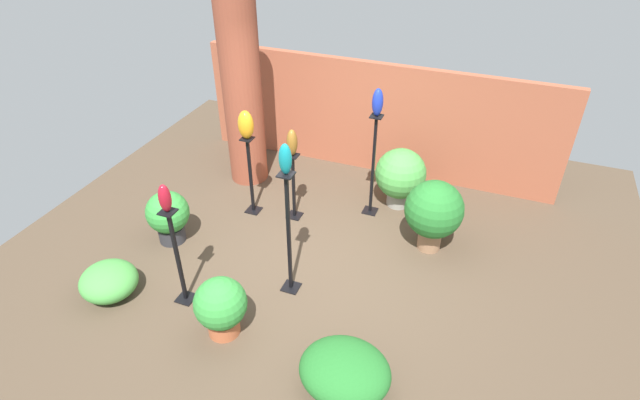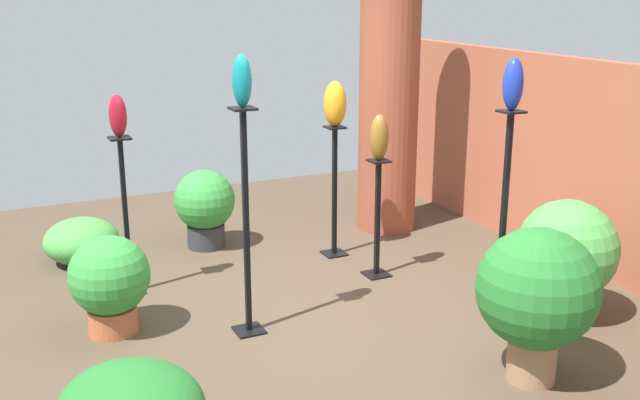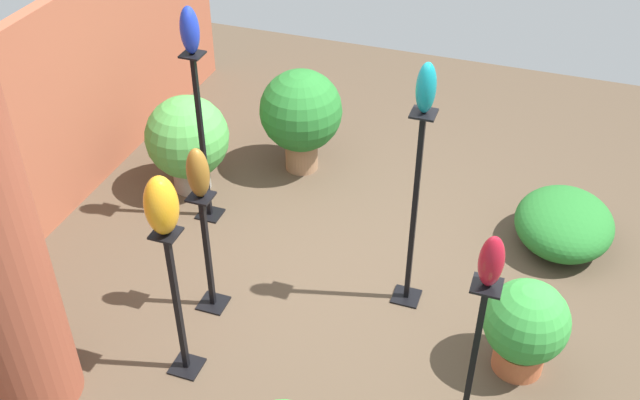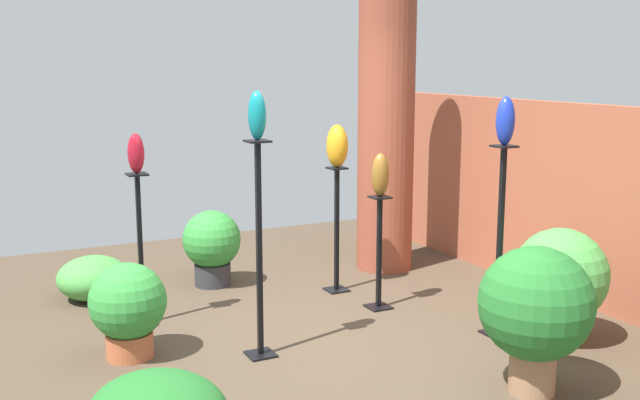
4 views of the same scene
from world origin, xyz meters
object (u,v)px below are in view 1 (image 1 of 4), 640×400
(art_vase_ruby, at_px, (165,198))
(pedestal_teal, at_px, (289,239))
(pedestal_cobalt, at_px, (373,170))
(potted_plant_mid_right, at_px, (400,175))
(potted_plant_back_center, at_px, (221,306))
(potted_plant_walkway_edge, at_px, (168,215))
(art_vase_teal, at_px, (285,159))
(art_vase_cobalt, at_px, (378,102))
(potted_plant_near_pillar, at_px, (434,211))
(art_vase_bronze, at_px, (292,143))
(pedestal_bronze, at_px, (294,190))
(pedestal_ruby, at_px, (178,261))
(pedestal_amber, at_px, (251,179))
(brick_pillar, at_px, (242,94))
(art_vase_amber, at_px, (246,125))

(art_vase_ruby, bearing_deg, pedestal_teal, 29.77)
(pedestal_cobalt, height_order, potted_plant_mid_right, pedestal_cobalt)
(potted_plant_back_center, bearing_deg, potted_plant_walkway_edge, 142.17)
(art_vase_teal, xyz_separation_m, potted_plant_walkway_edge, (-1.84, 0.25, -1.35))
(art_vase_cobalt, relative_size, potted_plant_near_pillar, 0.38)
(art_vase_cobalt, bearing_deg, art_vase_bronze, -152.74)
(art_vase_bronze, bearing_deg, pedestal_bronze, 0.00)
(pedestal_bronze, height_order, art_vase_cobalt, art_vase_cobalt)
(pedestal_teal, bearing_deg, art_vase_bronze, 112.02)
(pedestal_bronze, bearing_deg, potted_plant_mid_right, 32.53)
(pedestal_ruby, distance_m, potted_plant_near_pillar, 3.12)
(potted_plant_walkway_edge, bearing_deg, art_vase_bronze, 39.67)
(pedestal_amber, bearing_deg, potted_plant_walkway_edge, -125.24)
(pedestal_bronze, xyz_separation_m, art_vase_cobalt, (0.97, 0.50, 1.24))
(pedestal_cobalt, height_order, potted_plant_back_center, pedestal_cobalt)
(potted_plant_near_pillar, bearing_deg, pedestal_bronze, -179.70)
(pedestal_ruby, bearing_deg, art_vase_bronze, 74.95)
(pedestal_bronze, relative_size, art_vase_teal, 2.90)
(brick_pillar, relative_size, potted_plant_mid_right, 3.16)
(potted_plant_back_center, bearing_deg, pedestal_amber, 109.51)
(pedestal_amber, xyz_separation_m, art_vase_ruby, (0.08, -1.84, 0.88))
(art_vase_teal, bearing_deg, pedestal_teal, 90.00)
(pedestal_bronze, relative_size, art_vase_amber, 2.54)
(pedestal_ruby, bearing_deg, potted_plant_near_pillar, 38.70)
(pedestal_teal, xyz_separation_m, potted_plant_back_center, (-0.40, -0.86, -0.35))
(pedestal_amber, relative_size, art_vase_cobalt, 3.19)
(pedestal_ruby, distance_m, potted_plant_walkway_edge, 1.17)
(pedestal_cobalt, distance_m, pedestal_teal, 1.88)
(brick_pillar, height_order, pedestal_cobalt, brick_pillar)
(pedestal_ruby, height_order, art_vase_ruby, art_vase_ruby)
(brick_pillar, distance_m, pedestal_cobalt, 2.20)
(art_vase_ruby, height_order, art_vase_amber, art_vase_ruby)
(art_vase_bronze, bearing_deg, brick_pillar, 146.47)
(art_vase_ruby, distance_m, art_vase_teal, 1.27)
(pedestal_cobalt, bearing_deg, potted_plant_walkway_edge, -145.20)
(potted_plant_walkway_edge, relative_size, potted_plant_back_center, 1.04)
(pedestal_cobalt, distance_m, art_vase_ruby, 2.95)
(pedestal_cobalt, xyz_separation_m, pedestal_teal, (-0.43, -1.83, 0.04))
(brick_pillar, xyz_separation_m, potted_plant_mid_right, (2.39, 0.10, -0.90))
(potted_plant_walkway_edge, distance_m, potted_plant_near_pillar, 3.40)
(pedestal_ruby, relative_size, potted_plant_mid_right, 1.41)
(brick_pillar, height_order, potted_plant_walkway_edge, brick_pillar)
(art_vase_cobalt, bearing_deg, pedestal_cobalt, 0.00)
(art_vase_teal, bearing_deg, art_vase_amber, 132.75)
(art_vase_amber, height_order, potted_plant_back_center, art_vase_amber)
(pedestal_bronze, bearing_deg, art_vase_teal, -67.98)
(potted_plant_mid_right, bearing_deg, pedestal_bronze, -147.47)
(potted_plant_walkway_edge, xyz_separation_m, potted_plant_back_center, (1.44, -1.12, -0.02))
(art_vase_cobalt, bearing_deg, art_vase_ruby, -121.45)
(art_vase_teal, bearing_deg, pedestal_cobalt, 76.75)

